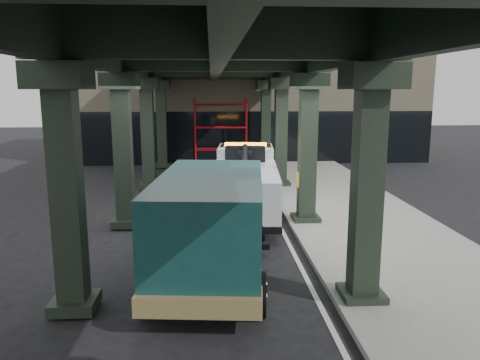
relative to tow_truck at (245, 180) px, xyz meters
name	(u,v)px	position (x,y,z in m)	size (l,w,h in m)	color
ground	(232,245)	(-0.65, -3.60, -1.24)	(90.00, 90.00, 0.00)	black
sidewalk	(360,221)	(3.85, -1.60, -1.17)	(5.00, 40.00, 0.15)	gray
lane_stripe	(279,224)	(1.05, -1.60, -1.24)	(0.12, 38.00, 0.01)	silver
viaduct	(215,58)	(-1.05, -1.60, 4.22)	(7.40, 32.00, 6.40)	black
building	(247,97)	(1.35, 16.40, 2.76)	(22.00, 10.00, 8.00)	#C6B793
scaffolding	(221,130)	(-0.65, 11.04, 0.87)	(3.08, 0.88, 4.00)	#B70E18
tow_truck	(245,180)	(0.00, 0.00, 0.00)	(2.81, 7.92, 2.55)	black
towed_van	(212,222)	(-1.21, -5.93, 0.14)	(3.04, 6.52, 2.56)	#113E3E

